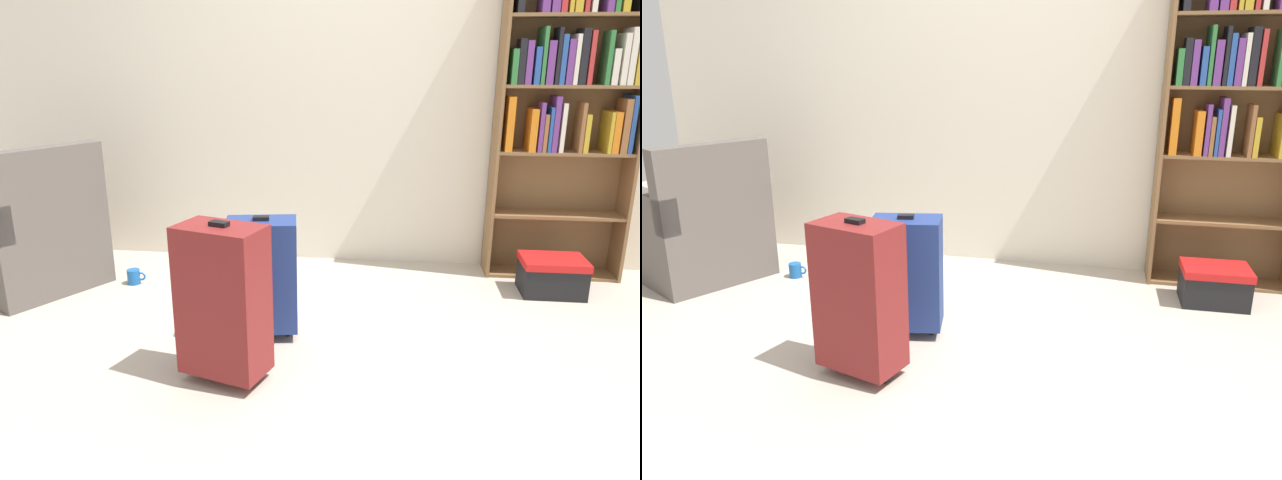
{
  "view_description": "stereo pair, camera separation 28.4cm",
  "coord_description": "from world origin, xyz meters",
  "views": [
    {
      "loc": [
        0.2,
        -2.37,
        1.39
      ],
      "look_at": [
        -0.12,
        0.33,
        0.55
      ],
      "focal_mm": 33.36,
      "sensor_mm": 36.0,
      "label": 1
    },
    {
      "loc": [
        0.48,
        -2.32,
        1.39
      ],
      "look_at": [
        -0.12,
        0.33,
        0.55
      ],
      "focal_mm": 33.36,
      "sensor_mm": 36.0,
      "label": 2
    }
  ],
  "objects": [
    {
      "name": "mug",
      "position": [
        -1.4,
        1.02,
        0.05
      ],
      "size": [
        0.12,
        0.08,
        0.1
      ],
      "color": "#1959A5",
      "rests_on": "ground"
    },
    {
      "name": "ground_plane",
      "position": [
        0.0,
        0.0,
        0.0
      ],
      "size": [
        9.26,
        9.26,
        0.0
      ],
      "primitive_type": "plane",
      "color": "#B2A899"
    },
    {
      "name": "back_wall",
      "position": [
        0.0,
        1.71,
        1.3
      ],
      "size": [
        5.29,
        0.1,
        2.6
      ],
      "primitive_type": "cube",
      "color": "beige",
      "rests_on": "ground"
    },
    {
      "name": "suitcase_navy_blue",
      "position": [
        -0.42,
        0.4,
        0.33
      ],
      "size": [
        0.38,
        0.27,
        0.64
      ],
      "color": "navy",
      "rests_on": "ground"
    },
    {
      "name": "suitcase_dark_red",
      "position": [
        -0.5,
        -0.06,
        0.38
      ],
      "size": [
        0.42,
        0.32,
        0.74
      ],
      "color": "maroon",
      "rests_on": "ground"
    },
    {
      "name": "storage_box",
      "position": [
        1.21,
        1.17,
        0.12
      ],
      "size": [
        0.38,
        0.29,
        0.23
      ],
      "color": "black",
      "rests_on": "ground"
    },
    {
      "name": "armchair",
      "position": [
        -1.98,
        0.91,
        0.32
      ],
      "size": [
        0.95,
        0.95,
        0.9
      ],
      "color": "#59514C",
      "rests_on": "ground"
    },
    {
      "name": "bookshelf",
      "position": [
        1.27,
        1.53,
        1.17
      ],
      "size": [
        0.85,
        0.25,
        2.02
      ],
      "color": "brown",
      "rests_on": "ground"
    }
  ]
}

